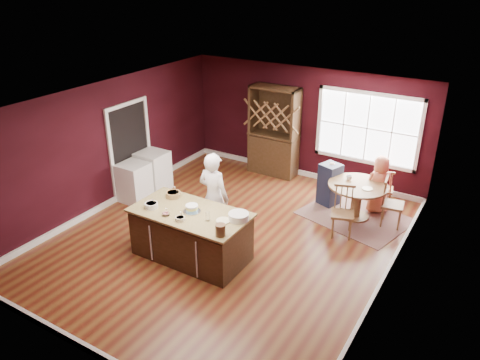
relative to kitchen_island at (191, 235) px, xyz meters
name	(u,v)px	position (x,y,z in m)	size (l,w,h in m)	color
room_shell	(227,175)	(0.22, 0.86, 0.91)	(7.00, 7.00, 7.00)	brown
window	(367,128)	(1.72, 4.33, 1.06)	(2.36, 0.10, 1.66)	white
doorway	(131,150)	(-2.75, 1.46, 0.59)	(0.08, 1.26, 2.13)	white
kitchen_island	(191,235)	(0.00, 0.00, 0.00)	(2.08, 1.09, 0.92)	black
dining_table	(357,194)	(2.06, 2.94, 0.10)	(1.22, 1.22, 0.75)	brown
baker	(214,197)	(-0.02, 0.76, 0.44)	(0.64, 0.42, 1.75)	silver
layer_cake	(192,208)	(0.03, 0.02, 0.54)	(0.31, 0.31, 0.13)	white
bowl_blue	(151,205)	(-0.67, -0.23, 0.53)	(0.23, 0.23, 0.09)	white
bowl_yellow	(173,195)	(-0.60, 0.29, 0.53)	(0.27, 0.27, 0.10)	#8D5C3D
bowl_pink	(166,214)	(-0.27, -0.32, 0.51)	(0.14, 0.14, 0.05)	silver
bowl_olive	(180,219)	(0.04, -0.33, 0.51)	(0.17, 0.17, 0.06)	beige
drinking_glass	(208,217)	(0.45, -0.10, 0.56)	(0.08, 0.08, 0.16)	silver
dinner_plate	(223,221)	(0.67, 0.03, 0.49)	(0.25, 0.25, 0.02)	beige
white_tub	(239,216)	(0.87, 0.20, 0.54)	(0.35, 0.35, 0.12)	silver
stoneware_crock	(220,230)	(0.88, -0.38, 0.58)	(0.16, 0.16, 0.20)	#4C2C1D
toy_figurine	(221,226)	(0.76, -0.19, 0.52)	(0.05, 0.05, 0.08)	yellow
rug	(355,217)	(2.06, 2.94, -0.43)	(2.05, 1.58, 0.01)	brown
chair_east	(393,203)	(2.78, 2.98, 0.08)	(0.43, 0.41, 1.03)	#9C5B33
chair_south	(343,212)	(2.05, 2.10, 0.07)	(0.43, 0.41, 1.03)	brown
chair_north	(384,187)	(2.40, 3.70, 0.02)	(0.39, 0.37, 0.92)	brown
seated_woman	(379,185)	(2.36, 3.42, 0.19)	(0.62, 0.40, 1.26)	#DC7655
high_chair	(330,183)	(1.35, 3.23, 0.05)	(0.40, 0.40, 0.98)	#171C34
toddler	(330,168)	(1.31, 3.29, 0.37)	(0.18, 0.14, 0.26)	#8CA5BF
table_plate	(367,189)	(2.28, 2.84, 0.32)	(0.21, 0.21, 0.02)	beige
table_cup	(349,178)	(1.81, 3.08, 0.36)	(0.12, 0.12, 0.09)	white
hutch	(274,131)	(-0.48, 4.08, 0.67)	(1.21, 0.50, 2.21)	black
washer	(134,182)	(-2.42, 1.14, 0.00)	(0.60, 0.58, 0.87)	white
dryer	(153,171)	(-2.42, 1.78, 0.03)	(0.64, 0.62, 0.93)	white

